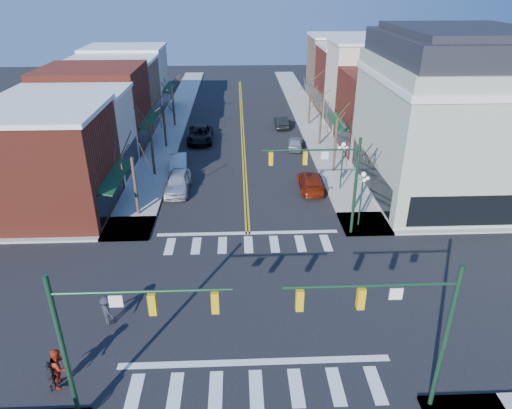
{
  "coord_description": "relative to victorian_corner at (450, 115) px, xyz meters",
  "views": [
    {
      "loc": [
        -0.63,
        -20.79,
        16.41
      ],
      "look_at": [
        0.55,
        6.77,
        2.8
      ],
      "focal_mm": 32.0,
      "sensor_mm": 36.0,
      "label": 1
    }
  ],
  "objects": [
    {
      "name": "sidewalk_right",
      "position": [
        -7.75,
        5.5,
        -6.58
      ],
      "size": [
        3.5,
        70.0,
        0.15
      ],
      "primitive_type": "cube",
      "color": "#9E9B93",
      "rests_on": "ground"
    },
    {
      "name": "traffic_mast_near_right",
      "position": [
        -10.95,
        -21.9,
        -1.95
      ],
      "size": [
        6.6,
        0.28,
        7.2
      ],
      "color": "#14331E",
      "rests_on": "ground"
    },
    {
      "name": "tree_right_c",
      "position": [
        -8.1,
        12.5,
        -4.24
      ],
      "size": [
        0.24,
        0.24,
        4.83
      ],
      "primitive_type": "cylinder",
      "color": "#382B21",
      "rests_on": "ground"
    },
    {
      "name": "car_right_far",
      "position": [
        -11.7,
        19.36,
        -5.96
      ],
      "size": [
        1.54,
        4.24,
        1.39
      ],
      "primitive_type": "imported",
      "rotation": [
        0.0,
        0.0,
        3.16
      ],
      "color": "black",
      "rests_on": "ground"
    },
    {
      "name": "tree_right_a",
      "position": [
        -8.1,
        -3.5,
        -4.35
      ],
      "size": [
        0.24,
        0.24,
        4.62
      ],
      "primitive_type": "cylinder",
      "color": "#382B21",
      "rests_on": "ground"
    },
    {
      "name": "tree_left_d",
      "position": [
        -24.9,
        20.5,
        -4.21
      ],
      "size": [
        0.24,
        0.24,
        4.9
      ],
      "primitive_type": "cylinder",
      "color": "#382B21",
      "rests_on": "ground"
    },
    {
      "name": "tree_right_b",
      "position": [
        -8.1,
        4.5,
        -4.07
      ],
      "size": [
        0.24,
        0.24,
        5.18
      ],
      "primitive_type": "cylinder",
      "color": "#382B21",
      "rests_on": "ground"
    },
    {
      "name": "lamppost_corner",
      "position": [
        -8.3,
        -6.0,
        -3.7
      ],
      "size": [
        0.36,
        0.36,
        4.33
      ],
      "color": "#14331E",
      "rests_on": "ground"
    },
    {
      "name": "victorian_corner",
      "position": [
        0.0,
        0.0,
        0.0
      ],
      "size": [
        12.25,
        14.25,
        13.3
      ],
      "color": "#A1AF97",
      "rests_on": "ground"
    },
    {
      "name": "tree_left_a",
      "position": [
        -24.9,
        -3.5,
        -4.28
      ],
      "size": [
        0.24,
        0.24,
        4.76
      ],
      "primitive_type": "cylinder",
      "color": "#382B21",
      "rests_on": "ground"
    },
    {
      "name": "car_left_far",
      "position": [
        -21.3,
        14.38,
        -5.84
      ],
      "size": [
        2.8,
        5.92,
        1.63
      ],
      "primitive_type": "imported",
      "rotation": [
        0.0,
        0.0,
        0.02
      ],
      "color": "black",
      "rests_on": "ground"
    },
    {
      "name": "sidewalk_left",
      "position": [
        -25.25,
        5.5,
        -6.58
      ],
      "size": [
        3.5,
        70.0,
        0.15
      ],
      "primitive_type": "cube",
      "color": "#9E9B93",
      "rests_on": "ground"
    },
    {
      "name": "bldg_left_brick_b",
      "position": [
        -32.0,
        13.0,
        -2.41
      ],
      "size": [
        10.0,
        9.0,
        8.5
      ],
      "primitive_type": "cube",
      "color": "maroon",
      "rests_on": "ground"
    },
    {
      "name": "pedestrian_dark_b",
      "position": [
        -24.06,
        -16.18,
        -5.66
      ],
      "size": [
        1.21,
        1.23,
        1.7
      ],
      "primitive_type": "imported",
      "rotation": [
        0.0,
        0.0,
        2.33
      ],
      "color": "black",
      "rests_on": "sidewalk_left"
    },
    {
      "name": "bldg_left_stucco_b",
      "position": [
        -32.0,
        29.0,
        -2.56
      ],
      "size": [
        10.0,
        8.0,
        8.2
      ],
      "primitive_type": "cube",
      "color": "beige",
      "rests_on": "ground"
    },
    {
      "name": "ground",
      "position": [
        -16.5,
        -14.5,
        -6.66
      ],
      "size": [
        160.0,
        160.0,
        0.0
      ],
      "primitive_type": "plane",
      "color": "black",
      "rests_on": "ground"
    },
    {
      "name": "pedestrian_red_b",
      "position": [
        -25.18,
        -20.1,
        -5.54
      ],
      "size": [
        0.77,
        0.97,
        1.94
      ],
      "primitive_type": "imported",
      "rotation": [
        0.0,
        0.0,
        1.6
      ],
      "color": "#A92512",
      "rests_on": "sidewalk_left"
    },
    {
      "name": "bldg_right_stucco",
      "position": [
        -1.0,
        19.0,
        -1.66
      ],
      "size": [
        10.0,
        7.0,
        10.0
      ],
      "primitive_type": "cube",
      "color": "beige",
      "rests_on": "ground"
    },
    {
      "name": "tree_left_b",
      "position": [
        -24.9,
        4.5,
        -4.14
      ],
      "size": [
        0.24,
        0.24,
        5.04
      ],
      "primitive_type": "cylinder",
      "color": "#382B21",
      "rests_on": "ground"
    },
    {
      "name": "car_left_near",
      "position": [
        -22.31,
        0.79,
        -5.8
      ],
      "size": [
        2.12,
        5.09,
        1.72
      ],
      "primitive_type": "imported",
      "rotation": [
        0.0,
        0.0,
        -0.02
      ],
      "color": "silver",
      "rests_on": "ground"
    },
    {
      "name": "bldg_left_brick_a",
      "position": [
        -32.0,
        -2.75,
        -2.66
      ],
      "size": [
        10.0,
        8.5,
        8.0
      ],
      "primitive_type": "cube",
      "color": "maroon",
      "rests_on": "ground"
    },
    {
      "name": "traffic_mast_near_left",
      "position": [
        -22.05,
        -21.9,
        -1.95
      ],
      "size": [
        6.6,
        0.28,
        7.2
      ],
      "color": "#14331E",
      "rests_on": "ground"
    },
    {
      "name": "car_left_mid",
      "position": [
        -22.8,
        5.65,
        -5.93
      ],
      "size": [
        1.93,
        4.56,
        1.46
      ],
      "primitive_type": "imported",
      "rotation": [
        0.0,
        0.0,
        0.09
      ],
      "color": "silver",
      "rests_on": "ground"
    },
    {
      "name": "bldg_right_brick_b",
      "position": [
        -1.0,
        26.5,
        -2.41
      ],
      "size": [
        10.0,
        8.0,
        8.5
      ],
      "primitive_type": "cube",
      "color": "maroon",
      "rests_on": "ground"
    },
    {
      "name": "pedestrian_dark_a",
      "position": [
        -25.48,
        -20.39,
        -5.75
      ],
      "size": [
        0.78,
        0.96,
        1.52
      ],
      "primitive_type": "imported",
      "rotation": [
        0.0,
        0.0,
        -1.02
      ],
      "color": "black",
      "rests_on": "sidewalk_left"
    },
    {
      "name": "traffic_mast_far_right",
      "position": [
        -10.95,
        -7.1,
        -1.95
      ],
      "size": [
        6.6,
        0.28,
        7.2
      ],
      "color": "#14331E",
      "rests_on": "ground"
    },
    {
      "name": "tree_left_c",
      "position": [
        -24.9,
        12.5,
        -4.38
      ],
      "size": [
        0.24,
        0.24,
        4.55
      ],
      "primitive_type": "cylinder",
      "color": "#382B21",
      "rests_on": "ground"
    },
    {
      "name": "car_right_mid",
      "position": [
        -10.93,
        11.45,
        -5.99
      ],
      "size": [
        2.09,
        4.07,
        1.33
      ],
      "primitive_type": "imported",
      "rotation": [
        0.0,
        0.0,
        3.0
      ],
      "color": "#BABABF",
      "rests_on": "ground"
    },
    {
      "name": "lamppost_midblock",
      "position": [
        -8.3,
        0.5,
        -3.7
      ],
      "size": [
        0.36,
        0.36,
        4.33
      ],
      "color": "#14331E",
      "rests_on": "ground"
    },
    {
      "name": "bldg_left_stucco_a",
      "position": [
        -32.0,
        5.0,
        -2.91
      ],
      "size": [
        10.0,
        7.0,
        7.5
      ],
      "primitive_type": "cube",
      "color": "beige",
      "rests_on": "ground"
    },
    {
      "name": "bldg_right_brick_a",
      "position": [
        -1.0,
        11.25,
        -2.66
      ],
      "size": [
        10.0,
        8.5,
        8.0
      ],
      "primitive_type": "cube",
      "color": "maroon",
      "rests_on": "ground"
    },
    {
      "name": "bldg_right_tan",
      "position": [
        -1.0,
        34.5,
        -2.16
      ],
      "size": [
        10.0,
        8.0,
        9.0
      ],
      "primitive_type": "cube",
      "color": "#947452",
      "rests_on": "ground"
    },
    {
      "name": "car_right_near",
      "position": [
        -10.84,
        0.71,
        -5.93
      ],
      "size": [
        2.15,
        5.06,
        1.45
      ],
      "primitive_type": "imported",
      "rotation": [
        0.0,
        0.0,
        3.12
      ],
      "color": "maroon",
      "rests_on": "ground"
    },
    {
      "name": "tree_right_d",
      "position": [
        -8.1,
        20.5,
        -4.17
      ],
      "size": [
        0.24,
        0.24,
        4.97
      ],
      "primitive_type": "cylinder",
      "color": "#382B21",
      "rests_on": "ground"
    },
    {
      "name": "bldg_left_tan",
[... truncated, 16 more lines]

